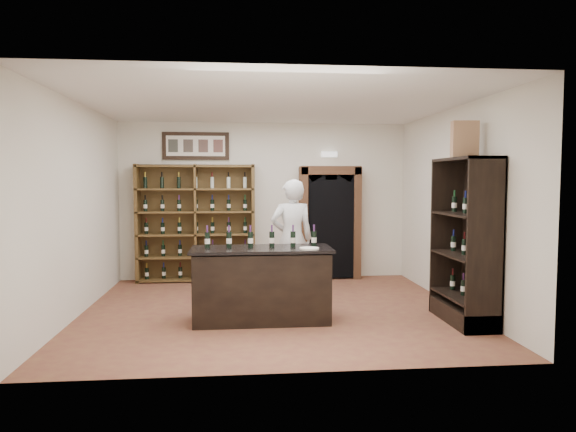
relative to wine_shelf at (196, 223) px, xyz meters
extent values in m
plane|color=brown|center=(1.30, -2.33, -1.10)|extent=(5.50, 5.50, 0.00)
plane|color=white|center=(1.30, -2.33, 1.90)|extent=(5.50, 5.50, 0.00)
cube|color=silver|center=(1.30, 0.17, 0.40)|extent=(5.50, 0.04, 3.00)
cube|color=silver|center=(-1.45, -2.33, 0.40)|extent=(0.04, 5.00, 3.00)
cube|color=silver|center=(4.05, -2.33, 0.40)|extent=(0.04, 5.00, 3.00)
cube|color=brown|center=(0.00, 0.14, 0.00)|extent=(2.20, 0.02, 2.20)
cube|color=brown|center=(-1.07, -0.04, 0.00)|extent=(0.06, 0.38, 2.20)
cube|color=brown|center=(1.07, -0.04, 0.00)|extent=(0.06, 0.38, 2.20)
cube|color=brown|center=(0.00, -0.04, 0.00)|extent=(0.04, 0.38, 2.20)
cube|color=brown|center=(0.00, -0.04, -1.06)|extent=(2.18, 0.38, 0.04)
cube|color=brown|center=(0.00, -0.04, -0.64)|extent=(2.18, 0.38, 0.04)
cube|color=brown|center=(0.00, -0.04, -0.21)|extent=(2.18, 0.38, 0.03)
cube|color=brown|center=(0.00, -0.04, 0.21)|extent=(2.18, 0.38, 0.04)
cube|color=brown|center=(0.00, -0.04, 0.64)|extent=(2.18, 0.38, 0.04)
cube|color=brown|center=(0.00, -0.04, 1.06)|extent=(2.18, 0.38, 0.04)
cube|color=black|center=(0.00, 0.14, 1.45)|extent=(1.25, 0.04, 0.52)
cube|color=black|center=(2.55, 0.00, -0.04)|extent=(0.97, 0.29, 2.05)
cube|color=#935A38|center=(2.04, -0.02, -0.02)|extent=(0.14, 0.35, 2.15)
cube|color=#935A38|center=(3.06, -0.02, -0.02)|extent=(0.14, 0.35, 2.15)
cube|color=#935A38|center=(2.55, -0.02, 0.99)|extent=(1.15, 0.35, 0.16)
cube|color=white|center=(2.55, 0.09, 1.30)|extent=(0.30, 0.10, 0.10)
cube|color=black|center=(1.10, -2.93, -0.63)|extent=(1.80, 0.70, 0.94)
cube|color=black|center=(1.10, -2.93, -0.12)|extent=(1.88, 0.78, 0.04)
cylinder|color=black|center=(0.38, -2.87, 0.01)|extent=(0.07, 0.07, 0.21)
cylinder|color=white|center=(0.38, -2.87, -0.01)|extent=(0.07, 0.07, 0.07)
cylinder|color=#512769|center=(0.38, -2.87, 0.16)|extent=(0.03, 0.03, 0.09)
cylinder|color=black|center=(0.67, -2.87, 0.01)|extent=(0.07, 0.07, 0.21)
cylinder|color=white|center=(0.67, -2.87, -0.01)|extent=(0.07, 0.07, 0.07)
cylinder|color=#512769|center=(0.67, -2.87, 0.16)|extent=(0.03, 0.03, 0.09)
cylinder|color=black|center=(0.96, -2.87, 0.01)|extent=(0.07, 0.07, 0.21)
cylinder|color=white|center=(0.96, -2.87, -0.01)|extent=(0.07, 0.07, 0.07)
cylinder|color=#512769|center=(0.96, -2.87, 0.16)|extent=(0.03, 0.03, 0.09)
cylinder|color=black|center=(1.24, -2.87, 0.01)|extent=(0.07, 0.07, 0.21)
cylinder|color=white|center=(1.24, -2.87, -0.01)|extent=(0.07, 0.07, 0.07)
cylinder|color=#512769|center=(1.24, -2.87, 0.16)|extent=(0.03, 0.03, 0.09)
cylinder|color=black|center=(1.53, -2.87, 0.01)|extent=(0.07, 0.07, 0.21)
cylinder|color=white|center=(1.53, -2.87, -0.01)|extent=(0.07, 0.07, 0.07)
cylinder|color=#512769|center=(1.53, -2.87, 0.16)|extent=(0.03, 0.03, 0.09)
cylinder|color=black|center=(1.82, -2.87, 0.01)|extent=(0.07, 0.07, 0.21)
cylinder|color=white|center=(1.82, -2.87, -0.01)|extent=(0.07, 0.07, 0.07)
cylinder|color=#512769|center=(1.82, -2.87, 0.16)|extent=(0.03, 0.03, 0.09)
cube|color=black|center=(4.02, -3.23, 0.00)|extent=(0.02, 1.20, 2.20)
cube|color=black|center=(3.79, -3.81, 0.00)|extent=(0.48, 0.04, 2.20)
cube|color=black|center=(3.79, -2.65, 0.00)|extent=(0.48, 0.04, 2.20)
cube|color=black|center=(3.79, -3.23, 1.08)|extent=(0.48, 1.20, 0.04)
cube|color=black|center=(3.79, -3.23, -0.98)|extent=(0.48, 1.20, 0.24)
cube|color=black|center=(3.79, -3.23, -0.75)|extent=(0.48, 1.16, 0.03)
cube|color=black|center=(3.79, -3.23, -0.20)|extent=(0.48, 1.16, 0.03)
cube|color=black|center=(3.79, -3.23, 0.35)|extent=(0.48, 1.16, 0.03)
imported|color=silver|center=(1.65, -1.56, -0.14)|extent=(0.74, 0.52, 1.92)
cylinder|color=white|center=(1.72, -3.14, -0.09)|extent=(0.26, 0.26, 0.02)
cube|color=tan|center=(3.77, -3.20, 1.34)|extent=(0.35, 0.18, 0.48)
camera|label=1|loc=(0.80, -9.75, 0.80)|focal=32.00mm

